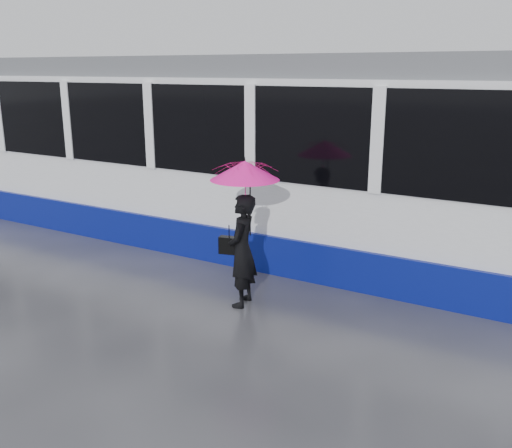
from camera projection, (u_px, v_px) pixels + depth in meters
The scene contains 6 objects.
ground at pixel (235, 302), 7.92m from camera, with size 90.00×90.00×0.00m, color #2D2D32.
rails at pixel (312, 253), 9.99m from camera, with size 34.00×1.51×0.02m.
tram at pixel (435, 172), 8.58m from camera, with size 26.00×2.56×3.35m.
woman at pixel (242, 251), 7.67m from camera, with size 0.56×0.37×1.55m, color black.
umbrella at pixel (245, 184), 7.40m from camera, with size 1.10×1.10×1.05m.
handbag at pixel (229, 245), 7.78m from camera, with size 0.30×0.18×0.42m.
Camera 1 is at (4.02, -6.17, 3.15)m, focal length 40.00 mm.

